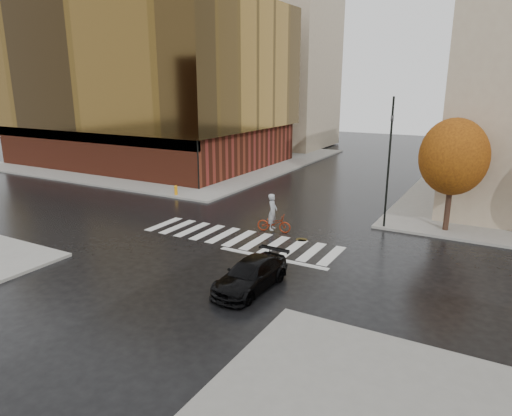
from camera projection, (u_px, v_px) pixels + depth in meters
The scene contains 12 objects.
ground at pixel (235, 241), 25.36m from camera, with size 120.00×120.00×0.00m, color black.
sidewalk_nw at pixel (176, 158), 52.90m from camera, with size 30.00×30.00×0.15m, color gray.
crosswalk at pixel (239, 238), 25.78m from camera, with size 12.00×3.00×0.01m, color silver.
office_glass at pixel (147, 85), 48.66m from camera, with size 27.00×19.00×16.00m.
building_nw_far at pixel (278, 70), 61.35m from camera, with size 14.00×12.00×20.00m, color tan.
tree_ne_a at pixel (454, 157), 25.70m from camera, with size 3.80×3.80×6.50m.
sedan at pixel (251, 275), 19.33m from camera, with size 1.75×4.32×1.25m, color black.
cyclist at pixel (273, 219), 26.73m from camera, with size 2.11×1.06×2.29m.
traffic_light_nw at pixel (197, 140), 36.07m from camera, with size 0.22×0.20×7.07m.
traffic_light_ne at pixel (389, 154), 26.33m from camera, with size 0.16×0.19×7.62m.
fire_hydrant at pixel (176, 190), 35.08m from camera, with size 0.27×0.27×0.75m.
manhole at pixel (302, 240), 25.55m from camera, with size 0.66×0.66×0.01m, color #463A19.
Camera 1 is at (12.72, -20.35, 8.48)m, focal length 32.00 mm.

